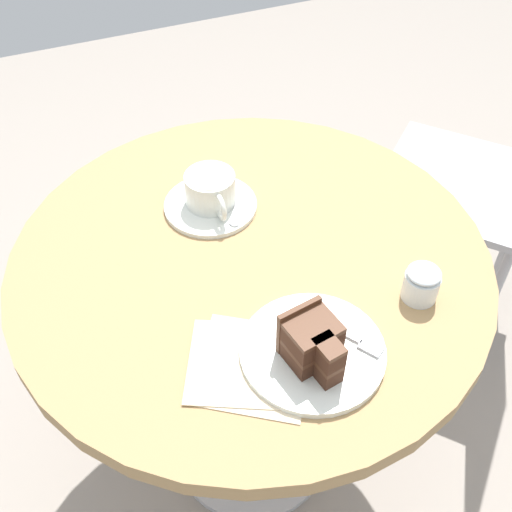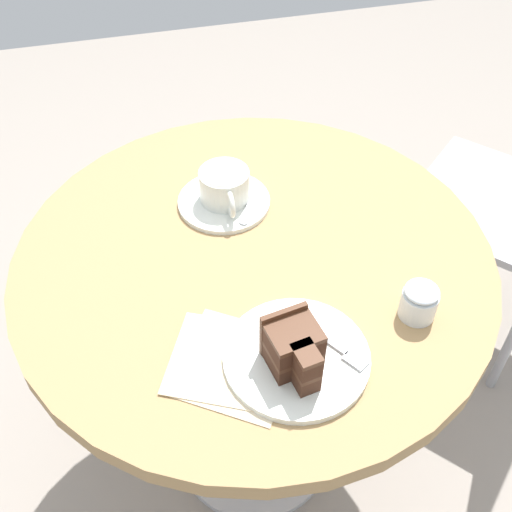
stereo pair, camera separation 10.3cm
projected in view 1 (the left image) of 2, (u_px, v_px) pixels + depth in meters
ground_plane at (252, 448)px, 1.59m from camera, size 4.40×4.40×0.01m
cafe_table at (250, 296)px, 1.17m from camera, size 0.82×0.82×0.68m
saucer at (211, 205)px, 1.17m from camera, size 0.17×0.17×0.01m
coffee_cup at (211, 189)px, 1.15m from camera, size 0.12×0.09×0.06m
teaspoon at (235, 213)px, 1.15m from camera, size 0.09×0.05×0.00m
cake_plate at (312, 351)px, 0.95m from camera, size 0.22×0.22×0.01m
cake_slice at (312, 343)px, 0.90m from camera, size 0.10×0.08×0.08m
fork at (350, 336)px, 0.95m from camera, size 0.13×0.09×0.00m
napkin at (247, 364)px, 0.94m from camera, size 0.23×0.23×0.00m
cafe_chair at (501, 171)px, 1.53m from camera, size 0.54×0.54×0.84m
sugar_pot at (422, 283)px, 1.01m from camera, size 0.06×0.06×0.06m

